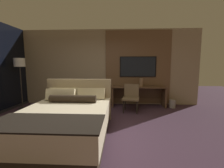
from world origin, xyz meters
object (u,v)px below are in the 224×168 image
bed (66,120)px  tv (138,67)px  floor_lamp (20,67)px  vase_tall (141,82)px  waste_bin (172,104)px  desk (138,92)px  desk_chair (131,95)px

bed → tv: 3.40m
floor_lamp → vase_tall: (4.08, 0.53, -0.56)m
bed → vase_tall: (1.87, 2.44, 0.53)m
bed → waste_bin: bed is taller
desk → waste_bin: 1.24m
bed → desk: 3.05m
bed → vase_tall: 3.12m
vase_tall → waste_bin: 1.31m
tv → desk_chair: 1.28m
desk → floor_lamp: bearing=-171.9°
floor_lamp → waste_bin: 5.33m
desk → desk_chair: size_ratio=2.18×
tv → vase_tall: size_ratio=4.46×
bed → desk_chair: bearing=51.4°
tv → desk_chair: bearing=-109.3°
tv → waste_bin: (1.17, -0.40, -1.29)m
desk_chair → floor_lamp: (-3.69, 0.06, 0.92)m
desk_chair → vase_tall: (0.39, 0.59, 0.37)m
desk_chair → waste_bin: (1.47, 0.45, -0.37)m
bed → floor_lamp: size_ratio=1.33×
desk_chair → vase_tall: size_ratio=2.91×
floor_lamp → vase_tall: size_ratio=5.72×
bed → floor_lamp: 3.11m
tv → vase_tall: bearing=-69.8°
waste_bin → floor_lamp: bearing=-175.6°
desk → vase_tall: (0.10, -0.04, 0.38)m
vase_tall → desk: bearing=159.5°
floor_lamp → vase_tall: bearing=7.4°
bed → waste_bin: size_ratio=8.13×
desk → vase_tall: bearing=-20.5°
vase_tall → bed: bearing=-127.5°
desk_chair → floor_lamp: floor_lamp is taller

